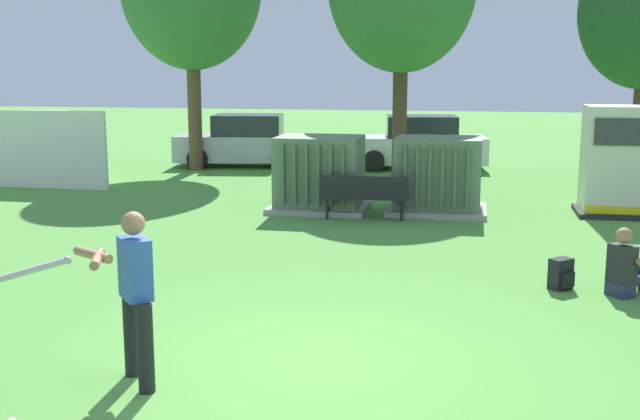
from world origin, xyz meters
name	(u,v)px	position (x,y,z in m)	size (l,w,h in m)	color
ground_plane	(315,363)	(0.00, 0.00, 0.00)	(96.00, 96.00, 0.00)	#51933D
fence_panel	(20,149)	(-9.95, 10.50, 1.00)	(4.80, 0.12, 2.00)	white
transformer_west	(320,174)	(-1.70, 8.79, 0.79)	(2.10, 1.70, 1.62)	#9E9B93
transformer_mid_west	(438,176)	(0.84, 9.01, 0.79)	(2.10, 1.70, 1.62)	#9E9B93
generator_enclosure	(618,161)	(4.55, 9.49, 1.14)	(1.60, 1.40, 2.30)	#262626
park_bench	(364,194)	(-0.59, 7.92, 0.54)	(1.82, 0.50, 0.92)	black
batter	(130,289)	(-1.65, -0.89, 0.98)	(1.38, 1.25, 1.74)	black
seated_spectator	(627,269)	(3.69, 3.29, 0.38)	(0.77, 0.70, 0.96)	#282D4C
backpack	(561,274)	(2.85, 3.44, 0.21)	(0.38, 0.38, 0.44)	black
parked_car_leftmost	(245,142)	(-5.52, 15.86, 0.75)	(4.41, 2.38, 1.62)	#B2B2B7
parked_car_left_of_center	(417,144)	(-0.14, 16.33, 0.75)	(4.39, 2.35, 1.62)	silver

